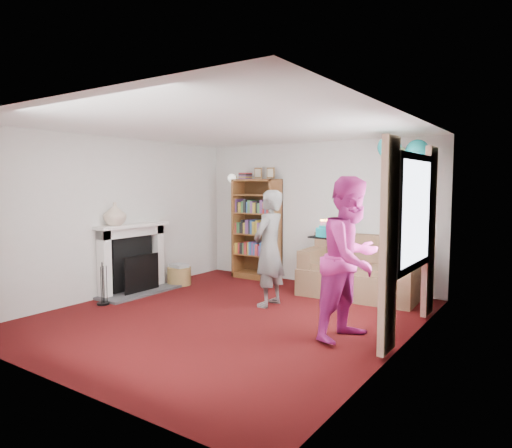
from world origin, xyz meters
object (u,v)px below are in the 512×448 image
Objects in this scene: sofa at (361,274)px; birthday_cake at (328,232)px; person_striped at (269,248)px; bookcase at (258,230)px; person_magenta at (351,258)px.

birthday_cake reaches higher than sofa.
sofa is at bearing 144.28° from person_striped.
person_striped reaches higher than sofa.
sofa is at bearing 97.83° from birthday_cake.
bookcase is 5.86× the size of birthday_cake.
person_striped is 0.91× the size of person_magenta.
bookcase reaches higher than person_striped.
sofa is at bearing -6.09° from bookcase.
birthday_cake is (2.38, -1.98, 0.27)m from bookcase.
bookcase reaches higher than person_magenta.
bookcase is 1.16× the size of sofa.
person_striped is at bearing 78.98° from person_magenta.
sofa is 1.06× the size of person_striped.
birthday_cake is (1.13, -0.44, 0.34)m from person_striped.
bookcase is at bearing 140.15° from birthday_cake.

